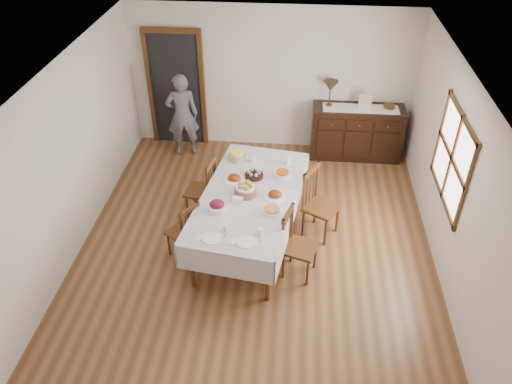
# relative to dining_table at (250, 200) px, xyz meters

# --- Properties ---
(ground) EXTENTS (6.00, 6.00, 0.00)m
(ground) POSITION_rel_dining_table_xyz_m (0.10, -0.19, -0.75)
(ground) COLOR brown
(room_shell) EXTENTS (5.02, 6.02, 2.65)m
(room_shell) POSITION_rel_dining_table_xyz_m (-0.05, 0.23, 0.89)
(room_shell) COLOR white
(room_shell) RESTS_ON ground
(dining_table) EXTENTS (1.61, 2.62, 0.85)m
(dining_table) POSITION_rel_dining_table_xyz_m (0.00, 0.00, 0.00)
(dining_table) COLOR silver
(dining_table) RESTS_ON ground
(chair_left_near) EXTENTS (0.52, 0.52, 0.90)m
(chair_left_near) POSITION_rel_dining_table_xyz_m (-0.85, -0.39, -0.29)
(chair_left_near) COLOR #4C2A10
(chair_left_near) RESTS_ON ground
(chair_left_far) EXTENTS (0.48, 0.48, 1.00)m
(chair_left_far) POSITION_rel_dining_table_xyz_m (-0.75, 0.54, -0.24)
(chair_left_far) COLOR #4C2A10
(chair_left_far) RESTS_ON ground
(chair_right_near) EXTENTS (0.52, 0.52, 1.00)m
(chair_right_near) POSITION_rel_dining_table_xyz_m (0.67, -0.57, -0.24)
(chair_right_near) COLOR #4C2A10
(chair_right_near) RESTS_ON ground
(chair_right_far) EXTENTS (0.61, 0.61, 1.09)m
(chair_right_far) POSITION_rel_dining_table_xyz_m (0.96, 0.28, -0.20)
(chair_right_far) COLOR #4C2A10
(chair_right_far) RESTS_ON ground
(sideboard) EXTENTS (1.60, 0.58, 0.96)m
(sideboard) POSITION_rel_dining_table_xyz_m (1.66, 2.53, -0.27)
(sideboard) COLOR black
(sideboard) RESTS_ON ground
(person) EXTENTS (0.59, 0.46, 1.65)m
(person) POSITION_rel_dining_table_xyz_m (-1.43, 2.33, 0.08)
(person) COLOR #55545F
(person) RESTS_ON ground
(bread_basket) EXTENTS (0.30, 0.30, 0.19)m
(bread_basket) POSITION_rel_dining_table_xyz_m (-0.06, -0.01, 0.17)
(bread_basket) COLOR brown
(bread_basket) RESTS_ON dining_table
(egg_basket) EXTENTS (0.27, 0.27, 0.10)m
(egg_basket) POSITION_rel_dining_table_xyz_m (0.02, 0.42, 0.13)
(egg_basket) COLOR black
(egg_basket) RESTS_ON dining_table
(ham_platter_a) EXTENTS (0.30, 0.30, 0.11)m
(ham_platter_a) POSITION_rel_dining_table_xyz_m (-0.25, 0.31, 0.13)
(ham_platter_a) COLOR white
(ham_platter_a) RESTS_ON dining_table
(ham_platter_b) EXTENTS (0.30, 0.30, 0.11)m
(ham_platter_b) POSITION_rel_dining_table_xyz_m (0.35, -0.03, 0.13)
(ham_platter_b) COLOR white
(ham_platter_b) RESTS_ON dining_table
(beet_bowl) EXTENTS (0.24, 0.24, 0.15)m
(beet_bowl) POSITION_rel_dining_table_xyz_m (-0.38, -0.39, 0.16)
(beet_bowl) COLOR white
(beet_bowl) RESTS_ON dining_table
(carrot_bowl) EXTENTS (0.24, 0.24, 0.09)m
(carrot_bowl) POSITION_rel_dining_table_xyz_m (0.42, 0.46, 0.14)
(carrot_bowl) COLOR white
(carrot_bowl) RESTS_ON dining_table
(pineapple_bowl) EXTENTS (0.25, 0.25, 0.14)m
(pineapple_bowl) POSITION_rel_dining_table_xyz_m (-0.28, 0.85, 0.16)
(pineapple_bowl) COLOR tan
(pineapple_bowl) RESTS_ON dining_table
(casserole_dish) EXTENTS (0.24, 0.24, 0.07)m
(casserole_dish) POSITION_rel_dining_table_xyz_m (0.33, -0.38, 0.13)
(casserole_dish) COLOR white
(casserole_dish) RESTS_ON dining_table
(butter_dish) EXTENTS (0.15, 0.11, 0.07)m
(butter_dish) POSITION_rel_dining_table_xyz_m (-0.14, -0.19, 0.13)
(butter_dish) COLOR white
(butter_dish) RESTS_ON dining_table
(setting_left) EXTENTS (0.44, 0.31, 0.10)m
(setting_left) POSITION_rel_dining_table_xyz_m (-0.33, -0.90, 0.12)
(setting_left) COLOR white
(setting_left) RESTS_ON dining_table
(setting_right) EXTENTS (0.44, 0.31, 0.10)m
(setting_right) POSITION_rel_dining_table_xyz_m (0.10, -0.93, 0.12)
(setting_right) COLOR white
(setting_right) RESTS_ON dining_table
(glass_far_a) EXTENTS (0.06, 0.06, 0.11)m
(glass_far_a) POSITION_rel_dining_table_xyz_m (-0.03, 0.81, 0.15)
(glass_far_a) COLOR white
(glass_far_a) RESTS_ON dining_table
(glass_far_b) EXTENTS (0.07, 0.07, 0.11)m
(glass_far_b) POSITION_rel_dining_table_xyz_m (0.49, 0.80, 0.15)
(glass_far_b) COLOR white
(glass_far_b) RESTS_ON dining_table
(runner) EXTENTS (1.30, 0.35, 0.01)m
(runner) POSITION_rel_dining_table_xyz_m (1.68, 2.50, 0.21)
(runner) COLOR white
(runner) RESTS_ON sideboard
(table_lamp) EXTENTS (0.26, 0.26, 0.46)m
(table_lamp) POSITION_rel_dining_table_xyz_m (1.13, 2.57, 0.56)
(table_lamp) COLOR brown
(table_lamp) RESTS_ON sideboard
(picture_frame) EXTENTS (0.22, 0.08, 0.28)m
(picture_frame) POSITION_rel_dining_table_xyz_m (1.73, 2.46, 0.35)
(picture_frame) COLOR #C5BB8B
(picture_frame) RESTS_ON sideboard
(deco_bowl) EXTENTS (0.20, 0.20, 0.06)m
(deco_bowl) POSITION_rel_dining_table_xyz_m (2.17, 2.57, 0.24)
(deco_bowl) COLOR #4C2A10
(deco_bowl) RESTS_ON sideboard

